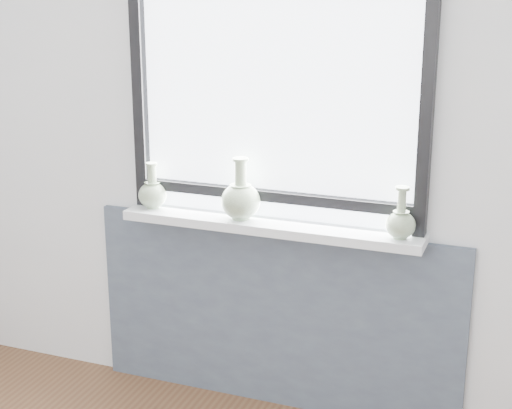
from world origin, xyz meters
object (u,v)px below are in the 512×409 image
(vase_a, at_px, (153,193))
(vase_b, at_px, (241,199))
(vase_c, at_px, (401,222))
(windowsill, at_px, (269,226))

(vase_a, xyz_separation_m, vase_b, (0.43, -0.01, 0.02))
(vase_a, xyz_separation_m, vase_c, (1.12, -0.03, -0.00))
(windowsill, xyz_separation_m, vase_b, (-0.13, -0.01, 0.11))
(windowsill, height_order, vase_c, vase_c)
(windowsill, bearing_deg, vase_c, -1.86)
(vase_c, bearing_deg, vase_b, 179.02)
(vase_b, relative_size, vase_c, 1.26)
(vase_c, bearing_deg, windowsill, 178.14)
(vase_a, distance_m, vase_c, 1.12)
(windowsill, distance_m, vase_c, 0.57)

